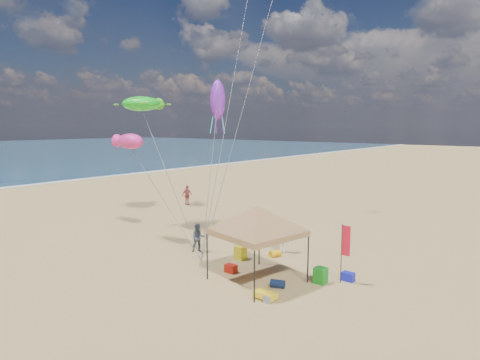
{
  "coord_description": "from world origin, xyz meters",
  "views": [
    {
      "loc": [
        13.71,
        -13.81,
        6.9
      ],
      "look_at": [
        0.0,
        3.0,
        4.0
      ],
      "focal_mm": 30.59,
      "sensor_mm": 36.0,
      "label": 1
    }
  ],
  "objects_px": {
    "feather_flag": "(345,244)",
    "beach_cart": "(265,295)",
    "cooler_blue": "(348,277)",
    "person_far_a": "(187,195)",
    "chair_green": "(320,275)",
    "person_near_b": "(198,238)",
    "chair_yellow": "(241,253)",
    "cooler_red": "(231,269)",
    "canopy_tent": "(257,209)",
    "person_near_a": "(258,230)",
    "person_near_c": "(284,238)"
  },
  "relations": [
    {
      "from": "feather_flag",
      "to": "chair_yellow",
      "type": "relative_size",
      "value": 3.82
    },
    {
      "from": "chair_yellow",
      "to": "person_near_c",
      "type": "bearing_deg",
      "value": 64.8
    },
    {
      "from": "feather_flag",
      "to": "person_near_b",
      "type": "height_order",
      "value": "feather_flag"
    },
    {
      "from": "cooler_blue",
      "to": "person_near_c",
      "type": "height_order",
      "value": "person_near_c"
    },
    {
      "from": "cooler_red",
      "to": "chair_green",
      "type": "xyz_separation_m",
      "value": [
        3.91,
        1.5,
        0.16
      ]
    },
    {
      "from": "chair_yellow",
      "to": "person_near_a",
      "type": "bearing_deg",
      "value": 107.86
    },
    {
      "from": "cooler_red",
      "to": "chair_green",
      "type": "height_order",
      "value": "chair_green"
    },
    {
      "from": "feather_flag",
      "to": "person_near_a",
      "type": "distance_m",
      "value": 6.96
    },
    {
      "from": "cooler_red",
      "to": "chair_yellow",
      "type": "relative_size",
      "value": 0.77
    },
    {
      "from": "cooler_blue",
      "to": "chair_green",
      "type": "height_order",
      "value": "chair_green"
    },
    {
      "from": "canopy_tent",
      "to": "cooler_blue",
      "type": "relative_size",
      "value": 11.65
    },
    {
      "from": "chair_green",
      "to": "person_near_c",
      "type": "xyz_separation_m",
      "value": [
        -3.68,
        2.67,
        0.46
      ]
    },
    {
      "from": "chair_yellow",
      "to": "beach_cart",
      "type": "distance_m",
      "value": 5.09
    },
    {
      "from": "chair_green",
      "to": "person_near_a",
      "type": "bearing_deg",
      "value": 152.38
    },
    {
      "from": "person_near_b",
      "to": "chair_yellow",
      "type": "bearing_deg",
      "value": -42.36
    },
    {
      "from": "cooler_blue",
      "to": "chair_yellow",
      "type": "bearing_deg",
      "value": -172.64
    },
    {
      "from": "cooler_blue",
      "to": "feather_flag",
      "type": "bearing_deg",
      "value": -89.37
    },
    {
      "from": "cooler_red",
      "to": "person_near_b",
      "type": "xyz_separation_m",
      "value": [
        -3.44,
        1.29,
        0.6
      ]
    },
    {
      "from": "canopy_tent",
      "to": "chair_yellow",
      "type": "bearing_deg",
      "value": 142.85
    },
    {
      "from": "feather_flag",
      "to": "person_far_a",
      "type": "relative_size",
      "value": 1.54
    },
    {
      "from": "cooler_red",
      "to": "chair_yellow",
      "type": "distance_m",
      "value": 2.01
    },
    {
      "from": "person_near_a",
      "to": "person_near_b",
      "type": "xyz_separation_m",
      "value": [
        -1.71,
        -3.17,
        -0.07
      ]
    },
    {
      "from": "feather_flag",
      "to": "canopy_tent",
      "type": "bearing_deg",
      "value": -145.79
    },
    {
      "from": "chair_green",
      "to": "person_near_a",
      "type": "relative_size",
      "value": 0.41
    },
    {
      "from": "chair_green",
      "to": "beach_cart",
      "type": "relative_size",
      "value": 0.78
    },
    {
      "from": "cooler_blue",
      "to": "person_near_b",
      "type": "xyz_separation_m",
      "value": [
        -8.18,
        -1.24,
        0.6
      ]
    },
    {
      "from": "person_near_b",
      "to": "cooler_red",
      "type": "bearing_deg",
      "value": -74.23
    },
    {
      "from": "canopy_tent",
      "to": "chair_yellow",
      "type": "height_order",
      "value": "canopy_tent"
    },
    {
      "from": "canopy_tent",
      "to": "person_near_c",
      "type": "xyz_separation_m",
      "value": [
        -1.36,
        4.24,
        -2.48
      ]
    },
    {
      "from": "cooler_red",
      "to": "person_far_a",
      "type": "xyz_separation_m",
      "value": [
        -13.75,
        10.22,
        0.68
      ]
    },
    {
      "from": "canopy_tent",
      "to": "cooler_blue",
      "type": "bearing_deg",
      "value": 39.56
    },
    {
      "from": "chair_green",
      "to": "beach_cart",
      "type": "height_order",
      "value": "chair_green"
    },
    {
      "from": "feather_flag",
      "to": "beach_cart",
      "type": "bearing_deg",
      "value": -115.86
    },
    {
      "from": "chair_green",
      "to": "chair_yellow",
      "type": "xyz_separation_m",
      "value": [
        -4.79,
        0.3,
        0.0
      ]
    },
    {
      "from": "person_near_b",
      "to": "person_far_a",
      "type": "relative_size",
      "value": 0.91
    },
    {
      "from": "chair_yellow",
      "to": "person_near_c",
      "type": "distance_m",
      "value": 2.66
    },
    {
      "from": "beach_cart",
      "to": "person_near_c",
      "type": "relative_size",
      "value": 0.56
    },
    {
      "from": "person_near_a",
      "to": "canopy_tent",
      "type": "bearing_deg",
      "value": 87.83
    },
    {
      "from": "canopy_tent",
      "to": "cooler_red",
      "type": "xyz_separation_m",
      "value": [
        -1.59,
        0.07,
        -3.1
      ]
    },
    {
      "from": "canopy_tent",
      "to": "person_far_a",
      "type": "xyz_separation_m",
      "value": [
        -15.34,
        10.29,
        -2.42
      ]
    },
    {
      "from": "feather_flag",
      "to": "cooler_blue",
      "type": "relative_size",
      "value": 4.95
    },
    {
      "from": "person_near_a",
      "to": "person_far_a",
      "type": "distance_m",
      "value": 13.33
    },
    {
      "from": "canopy_tent",
      "to": "person_near_b",
      "type": "height_order",
      "value": "canopy_tent"
    },
    {
      "from": "cooler_red",
      "to": "cooler_blue",
      "type": "xyz_separation_m",
      "value": [
        4.74,
        2.53,
        0.0
      ]
    },
    {
      "from": "chair_green",
      "to": "beach_cart",
      "type": "bearing_deg",
      "value": -106.52
    },
    {
      "from": "beach_cart",
      "to": "person_far_a",
      "type": "distance_m",
      "value": 20.45
    },
    {
      "from": "cooler_blue",
      "to": "person_far_a",
      "type": "height_order",
      "value": "person_far_a"
    },
    {
      "from": "feather_flag",
      "to": "person_near_b",
      "type": "relative_size",
      "value": 1.7
    },
    {
      "from": "chair_green",
      "to": "chair_yellow",
      "type": "relative_size",
      "value": 1.0
    },
    {
      "from": "canopy_tent",
      "to": "person_far_a",
      "type": "distance_m",
      "value": 18.63
    }
  ]
}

